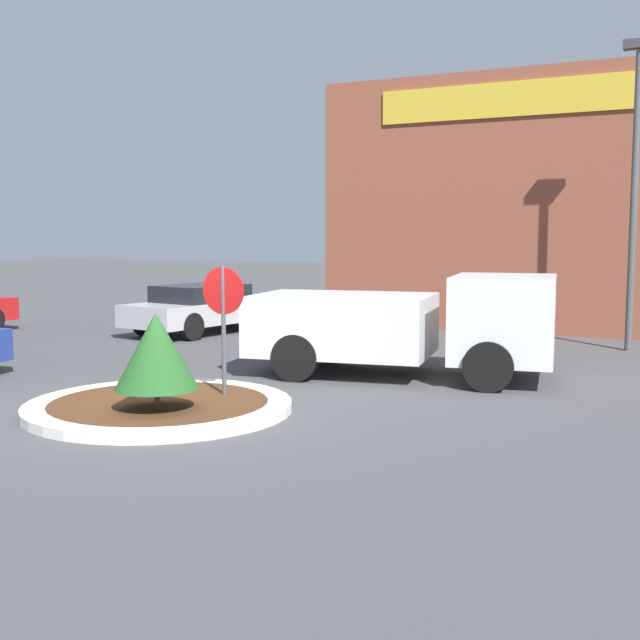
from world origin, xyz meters
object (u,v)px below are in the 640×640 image
Objects in this scene: stop_sign at (223,308)px; utility_truck at (406,323)px; parked_sedan_silver at (206,307)px; light_pole at (635,172)px.

stop_sign reaches higher than utility_truck.
stop_sign is 0.37× the size of utility_truck.
utility_truck is 1.16× the size of parked_sedan_silver.
stop_sign is 10.60m from light_pole.
light_pole is (5.09, 8.96, 2.52)m from stop_sign.
parked_sedan_silver is (-7.17, 4.00, -0.31)m from utility_truck.
utility_truck is at bearing 64.20° from stop_sign.
stop_sign is 0.31× the size of light_pole.
light_pole reaches higher than parked_sedan_silver.
parked_sedan_silver is at bearing 125.98° from stop_sign.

